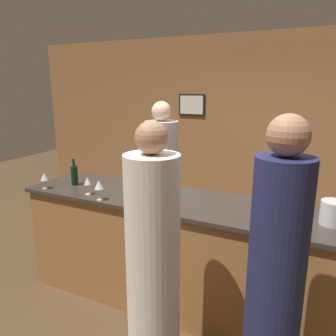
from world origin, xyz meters
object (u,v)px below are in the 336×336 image
at_px(guest_0, 274,295).
at_px(wine_bottle_2, 74,175).
at_px(guest_1, 153,273).
at_px(ice_bucket, 333,213).
at_px(bartender, 162,187).

height_order(guest_0, wine_bottle_2, guest_0).
distance_m(guest_1, ice_bucket, 1.37).
bearing_deg(guest_1, ice_bucket, 40.03).
xyz_separation_m(guest_0, guest_1, (-0.75, -0.03, -0.05)).
xyz_separation_m(guest_1, ice_bucket, (1.03, 0.86, 0.29)).
bearing_deg(wine_bottle_2, guest_1, -30.82).
xyz_separation_m(guest_0, ice_bucket, (0.27, 0.83, 0.24)).
relative_size(bartender, guest_0, 0.98).
bearing_deg(guest_1, bartender, 115.26).
height_order(bartender, ice_bucket, bartender).
height_order(bartender, wine_bottle_2, bartender).
bearing_deg(bartender, wine_bottle_2, 57.77).
distance_m(guest_0, guest_1, 0.76).
bearing_deg(bartender, guest_0, 133.20).
height_order(bartender, guest_0, guest_0).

